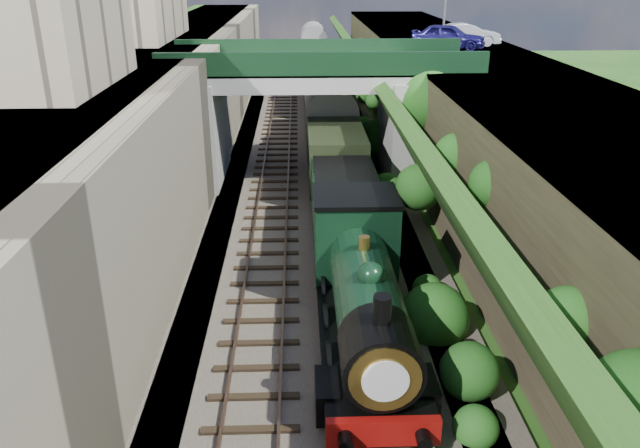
# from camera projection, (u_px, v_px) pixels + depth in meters

# --- Properties ---
(trackbed) EXTENTS (10.00, 90.00, 0.20)m
(trackbed) POSITION_uv_depth(u_px,v_px,m) (313.00, 202.00, 31.19)
(trackbed) COLOR #473F38
(trackbed) RESTS_ON ground
(retaining_wall) EXTENTS (1.00, 90.00, 7.00)m
(retaining_wall) POSITION_uv_depth(u_px,v_px,m) (198.00, 137.00, 29.71)
(retaining_wall) COLOR #756B56
(retaining_wall) RESTS_ON ground
(street_plateau_left) EXTENTS (6.00, 90.00, 7.00)m
(street_plateau_left) POSITION_uv_depth(u_px,v_px,m) (124.00, 137.00, 29.59)
(street_plateau_left) COLOR #262628
(street_plateau_left) RESTS_ON ground
(street_plateau_right) EXTENTS (8.00, 90.00, 6.25)m
(street_plateau_right) POSITION_uv_depth(u_px,v_px,m) (507.00, 141.00, 30.35)
(street_plateau_right) COLOR #262628
(street_plateau_right) RESTS_ON ground
(embankment_slope) EXTENTS (4.82, 90.00, 6.42)m
(embankment_slope) POSITION_uv_depth(u_px,v_px,m) (419.00, 162.00, 28.90)
(embankment_slope) COLOR #1E4714
(embankment_slope) RESTS_ON ground
(track_left) EXTENTS (2.50, 90.00, 0.20)m
(track_left) POSITION_uv_depth(u_px,v_px,m) (273.00, 200.00, 31.07)
(track_left) COLOR black
(track_left) RESTS_ON trackbed
(track_right) EXTENTS (2.50, 90.00, 0.20)m
(track_right) POSITION_uv_depth(u_px,v_px,m) (337.00, 199.00, 31.18)
(track_right) COLOR black
(track_right) RESTS_ON trackbed
(road_bridge) EXTENTS (16.00, 6.40, 7.25)m
(road_bridge) POSITION_uv_depth(u_px,v_px,m) (328.00, 106.00, 33.39)
(road_bridge) COLOR gray
(road_bridge) RESTS_ON ground
(building_near) EXTENTS (4.00, 8.00, 4.00)m
(building_near) POSITION_uv_depth(u_px,v_px,m) (47.00, 28.00, 21.93)
(building_near) COLOR gray
(building_near) RESTS_ON street_plateau_left
(tree) EXTENTS (3.60, 3.80, 6.60)m
(tree) POSITION_uv_depth(u_px,v_px,m) (428.00, 102.00, 31.54)
(tree) COLOR black
(tree) RESTS_ON ground
(car_blue) EXTENTS (4.85, 3.22, 1.53)m
(car_blue) POSITION_uv_depth(u_px,v_px,m) (448.00, 36.00, 38.25)
(car_blue) COLOR navy
(car_blue) RESTS_ON street_plateau_right
(car_silver) EXTENTS (4.22, 1.50, 1.39)m
(car_silver) POSITION_uv_depth(u_px,v_px,m) (466.00, 35.00, 40.04)
(car_silver) COLOR #BAB9BE
(car_silver) RESTS_ON street_plateau_right
(locomotive) EXTENTS (3.10, 10.22, 3.83)m
(locomotive) POSITION_uv_depth(u_px,v_px,m) (363.00, 294.00, 18.77)
(locomotive) COLOR black
(locomotive) RESTS_ON trackbed
(tender) EXTENTS (2.70, 6.00, 3.05)m
(tender) POSITION_uv_depth(u_px,v_px,m) (345.00, 213.00, 25.68)
(tender) COLOR black
(tender) RESTS_ON trackbed
(coach_front) EXTENTS (2.90, 18.00, 3.70)m
(coach_front) POSITION_uv_depth(u_px,v_px,m) (330.00, 129.00, 37.14)
(coach_front) COLOR black
(coach_front) RESTS_ON trackbed
(coach_middle) EXTENTS (2.90, 18.00, 3.70)m
(coach_middle) POSITION_uv_depth(u_px,v_px,m) (319.00, 77.00, 54.50)
(coach_middle) COLOR black
(coach_middle) RESTS_ON trackbed
(coach_rear) EXTENTS (2.90, 18.00, 3.70)m
(coach_rear) POSITION_uv_depth(u_px,v_px,m) (314.00, 50.00, 71.85)
(coach_rear) COLOR black
(coach_rear) RESTS_ON trackbed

